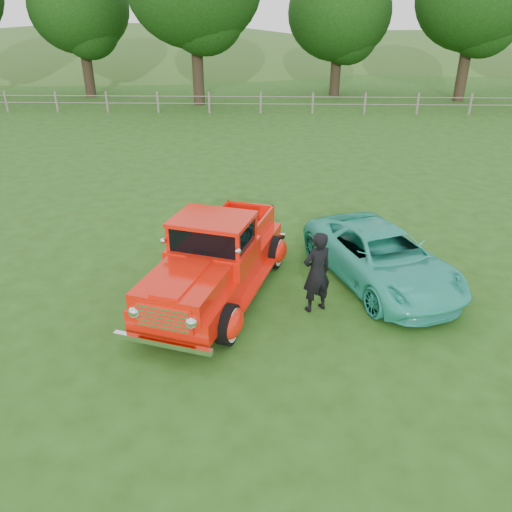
{
  "coord_description": "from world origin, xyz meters",
  "views": [
    {
      "loc": [
        0.75,
        -7.77,
        5.41
      ],
      "look_at": [
        0.44,
        1.2,
        0.98
      ],
      "focal_mm": 35.0,
      "sensor_mm": 36.0,
      "label": 1
    }
  ],
  "objects_px": {
    "red_pickup": "(215,261)",
    "teal_sedan": "(381,257)",
    "tree_mid_west": "(79,8)",
    "tree_near_east": "(339,13)",
    "man": "(317,272)"
  },
  "relations": [
    {
      "from": "tree_near_east",
      "to": "man",
      "type": "bearing_deg",
      "value": -96.81
    },
    {
      "from": "tree_mid_west",
      "to": "red_pickup",
      "type": "relative_size",
      "value": 1.61
    },
    {
      "from": "tree_near_east",
      "to": "red_pickup",
      "type": "distance_m",
      "value": 28.54
    },
    {
      "from": "tree_mid_west",
      "to": "tree_near_east",
      "type": "bearing_deg",
      "value": 3.37
    },
    {
      "from": "tree_mid_west",
      "to": "tree_near_east",
      "type": "relative_size",
      "value": 1.02
    },
    {
      "from": "tree_near_east",
      "to": "red_pickup",
      "type": "height_order",
      "value": "tree_near_east"
    },
    {
      "from": "tree_mid_west",
      "to": "man",
      "type": "height_order",
      "value": "tree_mid_west"
    },
    {
      "from": "tree_mid_west",
      "to": "teal_sedan",
      "type": "bearing_deg",
      "value": -59.75
    },
    {
      "from": "tree_near_east",
      "to": "red_pickup",
      "type": "xyz_separation_m",
      "value": [
        -5.41,
        -27.67,
        -4.45
      ]
    },
    {
      "from": "teal_sedan",
      "to": "man",
      "type": "xyz_separation_m",
      "value": [
        -1.51,
        -1.23,
        0.25
      ]
    },
    {
      "from": "red_pickup",
      "to": "teal_sedan",
      "type": "distance_m",
      "value": 3.62
    },
    {
      "from": "teal_sedan",
      "to": "man",
      "type": "distance_m",
      "value": 1.96
    },
    {
      "from": "red_pickup",
      "to": "teal_sedan",
      "type": "xyz_separation_m",
      "value": [
        3.55,
        0.71,
        -0.2
      ]
    },
    {
      "from": "tree_near_east",
      "to": "teal_sedan",
      "type": "relative_size",
      "value": 1.94
    },
    {
      "from": "red_pickup",
      "to": "teal_sedan",
      "type": "height_order",
      "value": "red_pickup"
    }
  ]
}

